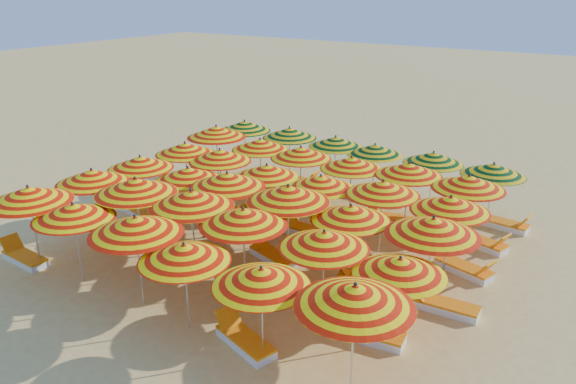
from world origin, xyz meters
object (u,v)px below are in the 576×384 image
object	(u,v)px
umbrella_5	(355,296)
lounger_22	(385,198)
umbrella_10	(324,240)
umbrella_13	(188,174)
lounger_3	(184,261)
lounger_20	(299,181)
umbrella_17	(433,227)
umbrella_9	(243,217)
umbrella_16	(351,213)
umbrella_25	(260,145)
umbrella_26	(301,153)
lounger_2	(110,237)
umbrella_33	(375,150)
lounger_19	(482,243)
umbrella_0	(29,195)
lounger_14	(465,269)
umbrella_15	(288,194)
lounger_7	(138,210)
umbrella_2	(136,226)
umbrella_20	(267,171)
lounger_16	(250,189)
umbrella_29	(469,182)
lounger_18	(390,218)
umbrella_24	(216,132)
lounger_6	(367,333)
lounger_1	(244,340)
lounger_13	(306,230)
umbrella_6	(92,177)
umbrella_34	(433,158)
umbrella_31	(290,133)
umbrella_4	(261,277)
umbrella_30	(245,126)
umbrella_35	(493,170)
lounger_12	(232,211)
lounger_9	(367,277)
lounger_23	(504,224)
umbrella_22	(383,188)
lounger_21	(343,190)
umbrella_19	(220,156)
umbrella_18	(185,149)
umbrella_28	(409,169)
umbrella_21	(321,182)
umbrella_3	(184,253)
lounger_8	(272,255)
lounger_10	(444,305)
umbrella_7	(136,186)
umbrella_14	(227,180)
lounger_15	(211,177)

from	to	relation	value
umbrella_5	lounger_22	bearing A→B (deg)	110.22
umbrella_10	umbrella_13	bearing A→B (deg)	161.62
lounger_3	umbrella_13	bearing A→B (deg)	109.19
lounger_20	lounger_3	bearing A→B (deg)	-84.18
umbrella_17	umbrella_13	bearing A→B (deg)	178.46
umbrella_9	umbrella_16	bearing A→B (deg)	44.75
umbrella_25	umbrella_26	distance (m)	1.98
lounger_2	umbrella_33	bearing A→B (deg)	-100.19
umbrella_9	umbrella_10	distance (m)	2.39
umbrella_13	lounger_19	xyz separation A→B (m)	(8.84, 4.10, -1.89)
umbrella_0	lounger_14	bearing A→B (deg)	30.92
umbrella_15	lounger_7	xyz separation A→B (m)	(-6.85, 0.29, -2.15)
umbrella_2	umbrella_20	world-z (taller)	umbrella_2
lounger_16	lounger_19	xyz separation A→B (m)	(9.29, 0.13, 0.00)
umbrella_29	lounger_18	xyz separation A→B (m)	(-2.69, 0.41, -2.02)
umbrella_24	umbrella_26	distance (m)	4.25
lounger_6	lounger_16	distance (m)	10.56
umbrella_2	lounger_1	world-z (taller)	umbrella_2
umbrella_15	lounger_13	xyz separation A→B (m)	(-0.69, 2.19, -2.15)
umbrella_6	umbrella_16	bearing A→B (deg)	13.67
umbrella_9	umbrella_34	bearing A→B (deg)	75.49
umbrella_5	umbrella_13	world-z (taller)	umbrella_5
umbrella_31	umbrella_34	bearing A→B (deg)	0.78
umbrella_4	umbrella_25	size ratio (longest dim) A/B	1.01
umbrella_30	umbrella_34	xyz separation A→B (m)	(8.50, 0.17, -0.09)
umbrella_4	lounger_2	size ratio (longest dim) A/B	1.52
umbrella_35	umbrella_34	bearing A→B (deg)	174.80
lounger_12	lounger_9	bearing A→B (deg)	-9.20
lounger_23	lounger_18	bearing A→B (deg)	-147.56
umbrella_22	umbrella_31	size ratio (longest dim) A/B	0.97
umbrella_22	lounger_21	distance (m)	5.69
umbrella_19	umbrella_18	bearing A→B (deg)	179.29
umbrella_17	umbrella_22	xyz separation A→B (m)	(-2.36, 2.21, -0.11)
umbrella_30	umbrella_28	bearing A→B (deg)	-12.52
umbrella_21	umbrella_24	size ratio (longest dim) A/B	1.00
umbrella_13	umbrella_25	distance (m)	4.06
umbrella_3	umbrella_34	world-z (taller)	umbrella_3
umbrella_33	lounger_13	distance (m)	4.72
umbrella_30	umbrella_6	bearing A→B (deg)	-89.23
lounger_8	lounger_10	size ratio (longest dim) A/B	1.04
umbrella_26	lounger_21	distance (m)	2.98
lounger_20	umbrella_7	bearing A→B (deg)	-94.90
umbrella_3	lounger_9	xyz separation A→B (m)	(2.70, 4.49, -1.93)
umbrella_20	umbrella_14	bearing A→B (deg)	-92.48
umbrella_3	lounger_9	distance (m)	5.58
lounger_7	lounger_8	distance (m)	6.27
umbrella_25	lounger_7	world-z (taller)	umbrella_25
umbrella_18	lounger_15	distance (m)	3.21
umbrella_5	umbrella_6	xyz separation A→B (m)	(-10.51, 2.11, -0.10)
umbrella_22	umbrella_0	bearing A→B (deg)	-141.69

